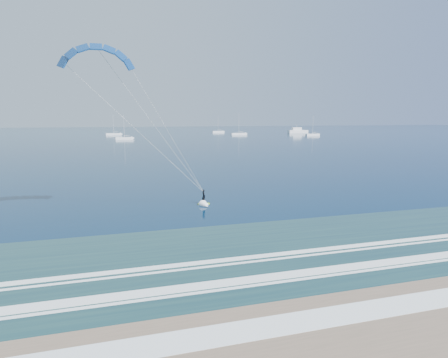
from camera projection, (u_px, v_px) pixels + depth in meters
name	position (u px, v px, depth m)	size (l,w,h in m)	color
ground	(346.00, 311.00, 22.24)	(900.00, 900.00, 0.00)	#072341
kitesurfer_rig	(156.00, 128.00, 43.11)	(17.65, 8.62, 18.70)	#A0F11C
motor_yacht	(297.00, 131.00, 272.98)	(14.08, 3.76, 5.94)	white
sailboat_2	(114.00, 134.00, 241.71)	(9.14, 2.40, 12.26)	white
sailboat_3	(124.00, 138.00, 193.67)	(8.31, 2.40, 11.59)	white
sailboat_4	(218.00, 132.00, 282.11)	(8.43, 2.40, 11.50)	white
sailboat_5	(239.00, 134.00, 245.64)	(9.89, 2.40, 13.33)	white
sailboat_6	(313.00, 135.00, 234.21)	(8.36, 2.40, 11.38)	white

